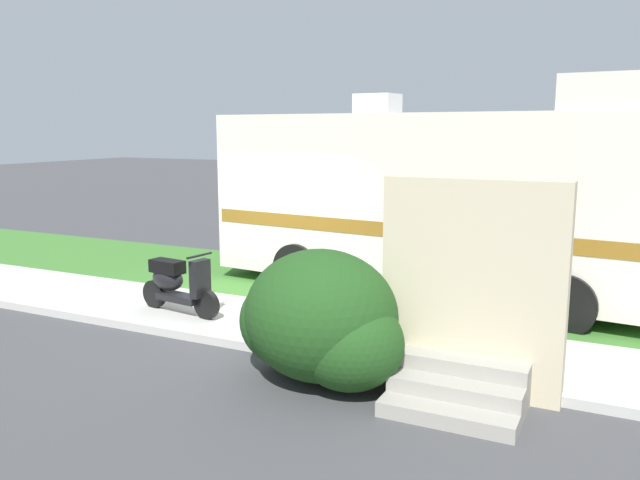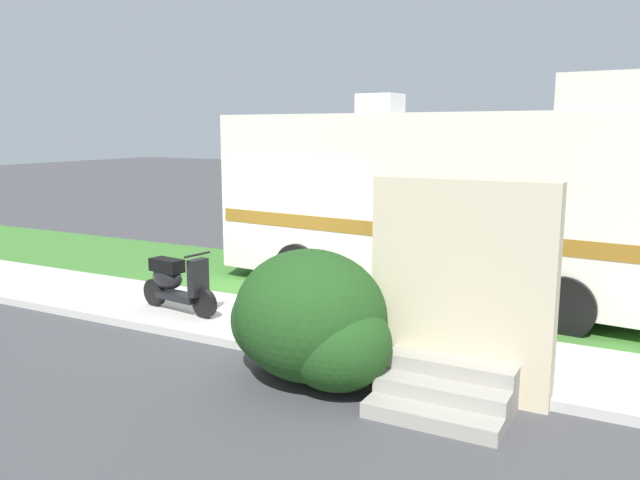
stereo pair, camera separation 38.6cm
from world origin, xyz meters
TOP-DOWN VIEW (x-y plane):
  - ground_plane at (0.00, 0.00)m, footprint 80.00×80.00m
  - sidewalk at (0.00, -1.20)m, footprint 24.00×2.00m
  - grass_strip at (0.00, 1.50)m, footprint 24.00×3.40m
  - motorhome_rv at (2.64, 1.75)m, footprint 8.01×3.12m
  - scooter at (-0.62, -1.44)m, footprint 1.56×0.54m
  - bicycle at (2.81, -1.35)m, footprint 1.78×0.52m
  - porch_steps at (4.06, -2.29)m, footprint 2.00×1.26m
  - bush_by_porch at (2.43, -2.68)m, footprint 2.16×1.62m
  - bottle_green at (4.33, -1.33)m, footprint 0.07×0.07m

SIDE VIEW (x-z plane):
  - ground_plane at x=0.00m, z-range 0.00..0.00m
  - grass_strip at x=0.00m, z-range 0.00..0.08m
  - sidewalk at x=0.00m, z-range 0.00..0.12m
  - bottle_green at x=4.33m, z-range 0.10..0.33m
  - bicycle at x=2.81m, z-range 0.06..0.96m
  - scooter at x=-0.62m, z-range 0.10..1.06m
  - bush_by_porch at x=2.43m, z-range -0.04..1.49m
  - porch_steps at x=4.06m, z-range -0.23..2.17m
  - motorhome_rv at x=2.64m, z-range -0.09..3.57m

